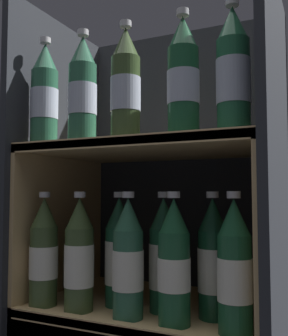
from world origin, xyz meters
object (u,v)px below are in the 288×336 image
at_px(bottle_lower_front_0, 44,254).
at_px(bottle_lower_front_2, 128,261).
at_px(bottle_upper_front_3, 183,79).
at_px(bottle_lower_front_1, 79,257).
at_px(bottle_upper_front_4, 233,73).
at_px(bottle_lower_front_4, 235,270).
at_px(bottle_lower_front_3, 174,264).
at_px(bottle_lower_back_0, 79,251).
at_px(bottle_upper_front_2, 125,87).
at_px(bottle_lower_back_2, 164,258).
at_px(bottle_upper_front_0, 44,97).
at_px(bottle_lower_back_1, 119,255).
at_px(bottle_lower_back_3, 213,261).
at_px(bottle_upper_front_1, 82,92).

bearing_deg(bottle_lower_front_0, bottle_lower_front_2, -0.00).
bearing_deg(bottle_upper_front_3, bottle_lower_front_1, 180.00).
xyz_separation_m(bottle_upper_front_4, bottle_lower_front_0, (-0.48, 0.00, -0.40)).
distance_m(bottle_lower_front_0, bottle_lower_front_4, 0.47).
bearing_deg(bottle_lower_front_3, bottle_upper_front_4, 0.00).
xyz_separation_m(bottle_lower_front_1, bottle_lower_back_0, (-0.05, 0.08, 0.00)).
xyz_separation_m(bottle_upper_front_2, bottle_lower_back_2, (0.06, 0.08, -0.40)).
bearing_deg(bottle_upper_front_0, bottle_lower_front_0, 0.00).
height_order(bottle_lower_back_0, bottle_lower_back_2, same).
relative_size(bottle_lower_front_1, bottle_lower_back_1, 1.00).
relative_size(bottle_upper_front_2, bottle_upper_front_4, 1.00).
bearing_deg(bottle_upper_front_4, bottle_lower_back_1, 165.66).
bearing_deg(bottle_lower_back_2, bottle_upper_front_2, -128.55).
bearing_deg(bottle_lower_front_2, bottle_lower_front_4, 0.00).
xyz_separation_m(bottle_lower_front_3, bottle_lower_back_2, (-0.06, 0.08, -0.00)).
height_order(bottle_upper_front_0, bottle_upper_front_4, same).
relative_size(bottle_upper_front_2, bottle_lower_front_0, 1.00).
bearing_deg(bottle_lower_back_3, bottle_lower_front_3, -129.31).
bearing_deg(bottle_upper_front_0, bottle_upper_front_4, -0.00).
xyz_separation_m(bottle_upper_front_1, bottle_upper_front_4, (0.37, -0.00, -0.00)).
distance_m(bottle_upper_front_4, bottle_lower_front_4, 0.40).
bearing_deg(bottle_lower_front_4, bottle_upper_front_0, 180.00).
bearing_deg(bottle_upper_front_1, bottle_upper_front_0, 180.00).
bearing_deg(bottle_lower_back_2, bottle_lower_back_3, 0.00).
bearing_deg(bottle_lower_front_0, bottle_lower_back_2, 15.08).
bearing_deg(bottle_lower_back_1, bottle_upper_front_2, -53.62).
height_order(bottle_upper_front_3, bottle_lower_front_1, bottle_upper_front_3).
xyz_separation_m(bottle_upper_front_3, bottle_lower_front_0, (-0.37, 0.00, -0.40)).
bearing_deg(bottle_upper_front_3, bottle_upper_front_2, 180.00).
relative_size(bottle_lower_front_2, bottle_lower_back_2, 1.00).
bearing_deg(bottle_upper_front_3, bottle_lower_back_0, 166.09).
relative_size(bottle_lower_back_1, bottle_lower_back_3, 1.00).
xyz_separation_m(bottle_lower_front_2, bottle_lower_back_2, (0.06, 0.08, -0.00)).
bearing_deg(bottle_lower_back_0, bottle_lower_back_2, 0.00).
xyz_separation_m(bottle_upper_front_1, bottle_lower_back_1, (0.06, 0.08, -0.40)).
relative_size(bottle_upper_front_3, bottle_lower_front_2, 1.00).
relative_size(bottle_lower_front_0, bottle_lower_back_3, 1.00).
height_order(bottle_upper_front_0, bottle_lower_front_0, bottle_upper_front_0).
relative_size(bottle_upper_front_1, bottle_upper_front_2, 1.00).
bearing_deg(bottle_upper_front_2, bottle_lower_front_4, 0.00).
height_order(bottle_upper_front_4, bottle_lower_front_0, bottle_upper_front_4).
distance_m(bottle_upper_front_0, bottle_lower_back_0, 0.41).
xyz_separation_m(bottle_upper_front_2, bottle_upper_front_3, (0.14, -0.00, 0.00)).
bearing_deg(bottle_lower_front_1, bottle_upper_front_1, 0.00).
xyz_separation_m(bottle_lower_back_0, bottle_lower_back_2, (0.24, 0.00, -0.00)).
relative_size(bottle_lower_back_0, bottle_lower_back_3, 1.00).
relative_size(bottle_lower_front_4, bottle_lower_back_3, 1.00).
relative_size(bottle_upper_front_3, bottle_lower_back_2, 1.00).
xyz_separation_m(bottle_lower_front_0, bottle_lower_front_1, (0.11, 0.00, -0.00)).
relative_size(bottle_upper_front_0, bottle_upper_front_3, 1.00).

